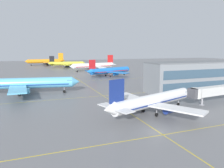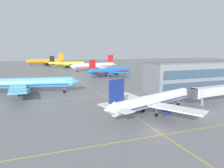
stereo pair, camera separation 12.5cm
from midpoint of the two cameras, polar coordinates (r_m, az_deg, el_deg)
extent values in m
plane|color=slate|center=(46.66, 12.20, -12.37)|extent=(600.00, 600.00, 0.00)
cylinder|color=white|center=(57.83, 11.37, -4.28)|extent=(27.98, 12.49, 3.38)
cone|color=white|center=(70.22, 19.31, -2.21)|extent=(3.27, 3.88, 3.31)
cone|color=white|center=(46.97, -0.83, -6.84)|extent=(3.74, 3.96, 3.21)
cube|color=navy|center=(47.50, 1.33, -1.91)|extent=(4.14, 1.70, 5.33)
cube|color=white|center=(46.21, 3.08, -7.13)|extent=(4.20, 5.30, 0.21)
cube|color=white|center=(50.10, -1.08, -5.81)|extent=(4.20, 5.30, 0.21)
cube|color=white|center=(52.99, 17.12, -6.38)|extent=(10.84, 13.80, 0.36)
cube|color=white|center=(62.21, 5.42, -3.67)|extent=(6.23, 13.80, 0.36)
cylinder|color=navy|center=(55.73, 15.14, -6.75)|extent=(3.47, 2.75, 1.87)
cylinder|color=navy|center=(61.28, 8.06, -5.04)|extent=(3.47, 2.75, 1.87)
cube|color=#385166|center=(68.41, 18.45, -2.05)|extent=(2.53, 3.46, 0.62)
cube|color=navy|center=(57.93, 11.36, -4.69)|extent=(25.85, 11.78, 0.32)
cylinder|color=#99999E|center=(67.50, 17.53, -4.47)|extent=(0.25, 0.25, 1.47)
cylinder|color=black|center=(67.73, 17.48, -5.27)|extent=(1.05, 0.70, 0.98)
cylinder|color=#99999E|center=(55.66, 11.99, -7.16)|extent=(0.25, 0.25, 1.47)
cylinder|color=black|center=(55.95, 11.96, -8.12)|extent=(1.05, 0.70, 0.98)
cylinder|color=#99999E|center=(58.51, 8.43, -6.24)|extent=(0.25, 0.25, 1.47)
cylinder|color=black|center=(58.78, 8.41, -7.16)|extent=(1.05, 0.70, 0.98)
cylinder|color=#5BB7E5|center=(86.48, -22.05, 0.23)|extent=(34.47, 9.77, 4.07)
cone|color=#5BB7E5|center=(84.82, -9.69, 0.62)|extent=(3.42, 4.40, 3.99)
cube|color=#5BB7E5|center=(78.03, -24.06, -1.31)|extent=(6.22, 16.28, 0.43)
cube|color=#5BB7E5|center=(95.61, -21.63, 0.69)|extent=(11.11, 16.99, 0.43)
cylinder|color=#5BB7E5|center=(81.39, -22.56, -1.79)|extent=(3.97, 2.83, 2.25)
cylinder|color=#5BB7E5|center=(92.15, -21.19, -0.47)|extent=(3.97, 2.83, 2.25)
cube|color=#385166|center=(84.73, -11.36, 0.97)|extent=(2.53, 4.02, 0.75)
cube|color=navy|center=(86.55, -22.03, -0.10)|extent=(31.77, 9.35, 0.39)
cylinder|color=#99999E|center=(85.29, -12.73, -1.21)|extent=(0.30, 0.30, 1.77)
cylinder|color=black|center=(85.51, -12.71, -1.99)|extent=(1.24, 0.67, 1.18)
cylinder|color=#99999E|center=(84.68, -23.72, -1.86)|extent=(0.30, 0.30, 1.77)
cylinder|color=black|center=(84.90, -23.67, -2.64)|extent=(1.24, 0.67, 1.18)
cylinder|color=#99999E|center=(90.02, -22.95, -1.18)|extent=(0.30, 0.30, 1.77)
cylinder|color=black|center=(90.23, -22.91, -1.92)|extent=(1.24, 0.67, 1.18)
cylinder|color=blue|center=(134.05, -0.36, 3.70)|extent=(29.24, 13.36, 3.54)
cone|color=blue|center=(144.86, 4.55, 4.10)|extent=(3.45, 4.08, 3.47)
cone|color=blue|center=(124.20, -6.18, 3.36)|extent=(3.94, 4.17, 3.36)
cube|color=red|center=(125.21, -5.29, 5.27)|extent=(4.32, 1.82, 5.59)
cube|color=blue|center=(123.03, -4.69, 3.33)|extent=(4.44, 5.56, 0.22)
cube|color=blue|center=(127.59, -6.16, 3.52)|extent=(4.44, 5.56, 0.22)
cube|color=blue|center=(127.55, 1.60, 3.15)|extent=(11.45, 14.43, 0.37)
cube|color=blue|center=(139.68, -2.74, 3.69)|extent=(6.66, 14.49, 0.37)
cylinder|color=blue|center=(130.71, 1.07, 2.77)|extent=(3.64, 2.91, 1.96)
cylinder|color=blue|center=(138.08, -1.59, 3.13)|extent=(3.64, 2.91, 1.96)
cube|color=#385166|center=(143.32, 3.94, 4.25)|extent=(2.67, 3.63, 0.65)
cube|color=red|center=(134.10, -0.36, 3.51)|extent=(27.01, 12.59, 0.34)
cylinder|color=#99999E|center=(142.31, 3.39, 3.09)|extent=(0.26, 0.26, 1.54)
cylinder|color=black|center=(142.43, 3.38, 2.68)|extent=(1.11, 0.74, 1.02)
cylinder|color=#99999E|center=(131.27, -0.30, 2.58)|extent=(0.26, 0.26, 1.54)
cylinder|color=black|center=(131.39, -0.30, 2.13)|extent=(1.11, 0.74, 1.02)
cylinder|color=#99999E|center=(134.99, -1.63, 2.76)|extent=(0.26, 0.26, 1.54)
cylinder|color=black|center=(135.11, -1.62, 2.33)|extent=(1.11, 0.74, 1.02)
cylinder|color=white|center=(168.20, -5.00, 4.99)|extent=(33.72, 10.26, 3.99)
cone|color=white|center=(160.96, -10.81, 4.66)|extent=(3.42, 4.35, 3.91)
cone|color=white|center=(177.15, 0.37, 5.38)|extent=(4.01, 4.35, 3.79)
cube|color=red|center=(175.47, -0.39, 6.82)|extent=(5.02, 1.32, 6.29)
cube|color=white|center=(178.70, -0.77, 5.42)|extent=(4.33, 5.99, 0.25)
cube|color=white|center=(173.33, 0.30, 5.30)|extent=(4.33, 5.99, 0.25)
cube|color=white|center=(176.70, -5.99, 4.98)|extent=(11.15, 16.62, 0.42)
cube|color=white|center=(160.84, -3.24, 4.59)|extent=(5.76, 15.84, 0.42)
cylinder|color=#4C4C51|center=(173.16, -5.86, 4.44)|extent=(3.92, 2.84, 2.20)
cylinder|color=#4C4C51|center=(163.43, -4.20, 4.17)|extent=(3.92, 2.84, 2.20)
cube|color=#385166|center=(161.78, -10.01, 4.91)|extent=(2.55, 3.96, 0.73)
cube|color=red|center=(168.24, -5.00, 4.82)|extent=(31.09, 9.79, 0.38)
cylinder|color=#99999E|center=(162.83, -9.30, 3.85)|extent=(0.29, 0.29, 1.73)
cylinder|color=black|center=(162.94, -9.28, 3.45)|extent=(1.22, 0.68, 1.15)
cylinder|color=#99999E|center=(171.78, -4.77, 4.23)|extent=(0.29, 0.29, 1.73)
cylinder|color=black|center=(171.89, -4.76, 3.84)|extent=(1.22, 0.68, 1.15)
cylinder|color=#99999E|center=(166.95, -3.92, 4.09)|extent=(0.29, 0.29, 1.73)
cylinder|color=black|center=(167.06, -3.92, 3.69)|extent=(1.22, 0.68, 1.15)
cylinder|color=yellow|center=(204.05, -11.94, 5.44)|extent=(29.56, 8.61, 3.49)
cone|color=yellow|center=(204.26, -7.46, 5.57)|extent=(2.95, 3.79, 3.42)
cone|color=yellow|center=(205.08, -16.49, 5.38)|extent=(3.48, 3.78, 3.32)
cube|color=black|center=(204.63, -15.87, 6.51)|extent=(4.40, 1.10, 5.51)
cube|color=yellow|center=(202.15, -16.02, 5.35)|extent=(3.74, 5.22, 0.22)
cube|color=yellow|center=(207.62, -15.88, 5.46)|extent=(3.74, 5.22, 0.22)
cube|color=yellow|center=(196.32, -12.26, 5.12)|extent=(5.22, 13.93, 0.37)
cube|color=yellow|center=(211.90, -12.14, 5.43)|extent=(9.62, 14.57, 0.37)
cylinder|color=black|center=(199.40, -11.91, 4.85)|extent=(3.42, 2.45, 1.93)
cylinder|color=black|center=(208.93, -11.84, 5.06)|extent=(3.42, 2.45, 1.93)
cube|color=#385166|center=(204.13, -8.06, 5.70)|extent=(2.19, 3.45, 0.64)
cube|color=black|center=(204.08, -11.94, 5.32)|extent=(27.25, 8.24, 0.33)
cylinder|color=#99999E|center=(204.25, -8.56, 4.91)|extent=(0.26, 0.26, 1.52)
cylinder|color=black|center=(204.33, -8.55, 4.63)|extent=(1.07, 0.59, 1.01)
cylinder|color=#99999E|center=(201.88, -12.46, 4.75)|extent=(0.26, 0.26, 1.52)
cylinder|color=black|center=(201.96, -12.45, 4.46)|extent=(1.07, 0.59, 1.01)
cylinder|color=#99999E|center=(206.64, -12.42, 4.85)|extent=(0.26, 0.26, 1.52)
cylinder|color=black|center=(206.72, -12.41, 4.57)|extent=(1.07, 0.59, 1.01)
cylinder|color=orange|center=(238.00, -17.49, 5.93)|extent=(35.09, 4.56, 4.16)
cone|color=orange|center=(237.50, -22.07, 5.67)|extent=(2.89, 4.11, 4.08)
cone|color=orange|center=(240.03, -12.88, 6.25)|extent=(3.55, 3.99, 3.95)
cube|color=orange|center=(239.44, -13.60, 7.35)|extent=(5.26, 0.45, 6.57)
cube|color=orange|center=(242.96, -13.53, 6.26)|extent=(3.57, 5.73, 0.26)
cube|color=orange|center=(236.45, -13.31, 6.19)|extent=(3.57, 5.73, 0.26)
cube|color=orange|center=(247.39, -17.38, 5.90)|extent=(9.15, 17.28, 0.44)
cube|color=orange|center=(228.84, -17.04, 5.66)|extent=(8.82, 17.23, 0.44)
cylinder|color=#333338|center=(243.78, -17.61, 5.50)|extent=(3.75, 2.34, 2.30)
cylinder|color=#333338|center=(232.44, -17.42, 5.34)|extent=(3.75, 2.34, 2.30)
cube|color=#385166|center=(237.45, -21.47, 5.85)|extent=(2.01, 3.85, 0.77)
cube|color=orange|center=(238.03, -17.48, 5.80)|extent=(32.29, 4.57, 0.39)
cylinder|color=#99999E|center=(237.64, -20.89, 5.09)|extent=(0.31, 0.31, 1.81)
cylinder|color=black|center=(237.72, -20.88, 4.80)|extent=(1.21, 0.51, 1.20)
cylinder|color=#99999E|center=(241.15, -16.98, 5.35)|extent=(0.31, 0.31, 1.81)
cylinder|color=black|center=(241.23, -16.97, 5.07)|extent=(1.21, 0.51, 1.20)
cylinder|color=#99999E|center=(235.48, -16.87, 5.27)|extent=(0.31, 0.31, 1.81)
cylinder|color=black|center=(235.56, -16.86, 4.98)|extent=(1.21, 0.51, 1.20)
cube|color=yellow|center=(45.13, 13.61, -13.19)|extent=(166.97, 0.20, 0.01)
cube|color=yellow|center=(78.63, -2.38, -3.19)|extent=(166.97, 0.20, 0.01)
cube|color=yellow|center=(115.42, -8.40, 0.76)|extent=(166.97, 0.20, 0.01)
cube|color=yellow|center=(78.63, -2.38, -3.19)|extent=(0.20, 127.68, 0.01)
cube|color=silver|center=(75.58, 26.63, -1.54)|extent=(19.35, 4.67, 2.70)
cylinder|color=silver|center=(68.23, 21.77, -2.30)|extent=(3.38, 3.38, 2.97)
cube|color=#47474C|center=(67.28, 21.03, -2.41)|extent=(1.90, 3.12, 2.97)
cylinder|color=#99999E|center=(70.79, 23.23, -3.68)|extent=(0.56, 0.56, 4.10)
cube|color=#99999E|center=(71.23, 23.13, -5.21)|extent=(1.21, 1.21, 0.20)
cube|color=gray|center=(104.05, 27.76, 2.07)|extent=(72.05, 11.92, 11.62)
cube|color=slate|center=(103.57, 28.02, 5.39)|extent=(72.05, 11.92, 0.50)
camera|label=1|loc=(0.06, -89.95, 0.01)|focal=33.86mm
camera|label=2|loc=(0.06, 90.05, -0.01)|focal=33.86mm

